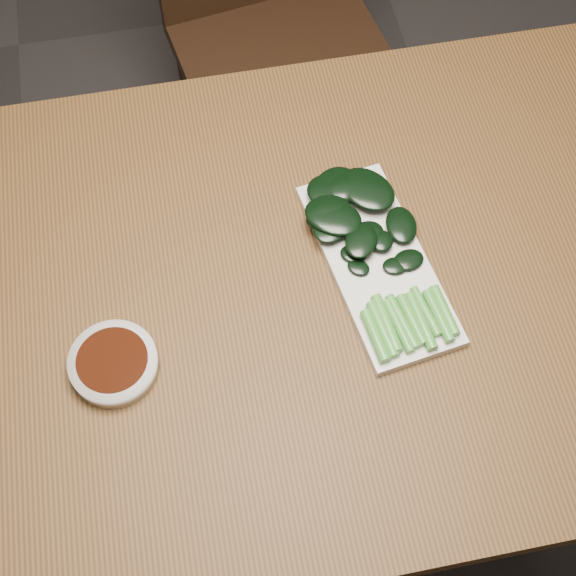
{
  "coord_description": "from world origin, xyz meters",
  "views": [
    {
      "loc": [
        -0.11,
        -0.52,
        1.72
      ],
      "look_at": [
        -0.01,
        -0.01,
        0.76
      ],
      "focal_mm": 50.0,
      "sensor_mm": 36.0,
      "label": 1
    }
  ],
  "objects_px": {
    "table": "(295,307)",
    "gai_lan": "(364,234)",
    "serving_plate": "(378,263)",
    "chair_far": "(276,23)",
    "sauce_bowl": "(114,364)"
  },
  "relations": [
    {
      "from": "sauce_bowl",
      "to": "gai_lan",
      "type": "distance_m",
      "value": 0.38
    },
    {
      "from": "table",
      "to": "serving_plate",
      "type": "distance_m",
      "value": 0.14
    },
    {
      "from": "chair_far",
      "to": "serving_plate",
      "type": "height_order",
      "value": "chair_far"
    },
    {
      "from": "chair_far",
      "to": "serving_plate",
      "type": "bearing_deg",
      "value": -98.87
    },
    {
      "from": "sauce_bowl",
      "to": "gai_lan",
      "type": "relative_size",
      "value": 0.36
    },
    {
      "from": "serving_plate",
      "to": "gai_lan",
      "type": "height_order",
      "value": "gai_lan"
    },
    {
      "from": "chair_far",
      "to": "serving_plate",
      "type": "relative_size",
      "value": 2.73
    },
    {
      "from": "sauce_bowl",
      "to": "serving_plate",
      "type": "distance_m",
      "value": 0.38
    },
    {
      "from": "gai_lan",
      "to": "chair_far",
      "type": "bearing_deg",
      "value": 89.52
    },
    {
      "from": "sauce_bowl",
      "to": "gai_lan",
      "type": "xyz_separation_m",
      "value": [
        0.36,
        0.12,
        0.01
      ]
    },
    {
      "from": "table",
      "to": "chair_far",
      "type": "relative_size",
      "value": 1.57
    },
    {
      "from": "table",
      "to": "sauce_bowl",
      "type": "bearing_deg",
      "value": -162.92
    },
    {
      "from": "serving_plate",
      "to": "gai_lan",
      "type": "relative_size",
      "value": 1.02
    },
    {
      "from": "table",
      "to": "gai_lan",
      "type": "bearing_deg",
      "value": 22.64
    },
    {
      "from": "serving_plate",
      "to": "gai_lan",
      "type": "distance_m",
      "value": 0.05
    }
  ]
}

